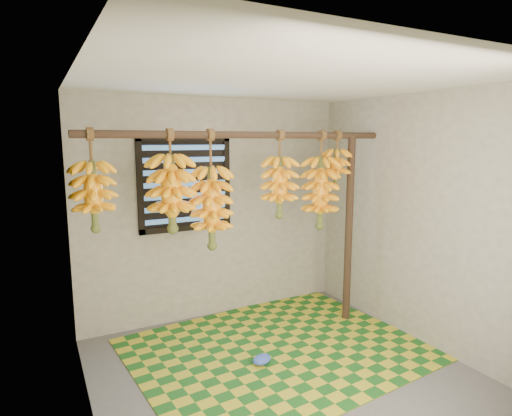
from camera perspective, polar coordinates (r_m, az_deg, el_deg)
floor at (r=3.85m, az=4.07°, el=-21.55°), size 3.00×3.00×0.01m
ceiling at (r=3.34m, az=4.55°, el=16.76°), size 3.00×3.00×0.01m
wall_back at (r=4.72m, az=-5.37°, el=-0.17°), size 3.00×0.01×2.40m
wall_left at (r=2.92m, az=-21.84°, el=-6.60°), size 0.01×3.00×2.40m
wall_right at (r=4.37m, az=21.33°, el=-1.51°), size 0.01×3.00×2.40m
window at (r=4.54m, az=-9.39°, el=3.20°), size 1.00×0.04×1.00m
hanging_pole at (r=3.93m, az=-1.03°, el=9.72°), size 3.00×0.06×0.06m
support_post at (r=4.69m, az=12.27°, el=-2.89°), size 0.08×0.08×2.00m
woven_mat at (r=4.25m, az=2.96°, el=-18.23°), size 2.79×2.31×0.01m
plastic_bag at (r=3.98m, az=0.77°, el=-19.54°), size 0.23×0.19×0.08m
banana_bunch_a at (r=3.56m, az=-20.83°, el=1.49°), size 0.33×0.33×0.81m
banana_bunch_b at (r=3.69m, az=-11.20°, el=1.96°), size 0.38×0.38×0.87m
banana_bunch_c at (r=3.82m, az=-5.95°, el=0.03°), size 0.36×0.36×1.06m
banana_bunch_d at (r=4.11m, az=3.13°, el=2.81°), size 0.35×0.35×0.83m
banana_bunch_e at (r=4.38m, az=8.58°, el=2.02°), size 0.37×0.37×0.99m
banana_bunch_f at (r=4.48m, az=10.65°, el=5.23°), size 0.29×0.29×0.59m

